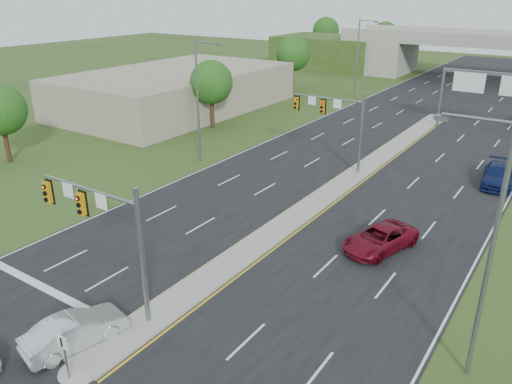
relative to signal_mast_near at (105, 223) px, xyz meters
The scene contains 22 objects.
ground 5.24m from the signal_mast_near, ahead, with size 240.00×240.00×0.00m, color #2E4418.
road 35.46m from the signal_mast_near, 86.31° to the left, with size 24.00×160.00×0.02m, color black.
median 23.64m from the signal_mast_near, 84.40° to the left, with size 2.00×54.00×0.16m, color gray.
median_nose 6.48m from the signal_mast_near, 60.04° to the right, with size 2.00×2.00×0.16m, color gray.
lane_markings 29.41m from the signal_mast_near, 86.72° to the left, with size 23.72×160.00×0.01m.
signal_mast_near is the anchor object (origin of this frame).
signal_mast_far 25.00m from the signal_mast_near, 90.00° to the left, with size 6.62×0.60×7.00m.
keep_right_sign 5.94m from the signal_mast_near, 63.06° to the right, with size 0.60×0.13×2.20m.
sign_gantry 45.88m from the signal_mast_near, 78.75° to the left, with size 11.58×0.44×6.67m.
overpass 80.11m from the signal_mast_near, 88.38° to the left, with size 80.00×14.00×8.10m.
lightpole_l_mid 22.95m from the signal_mast_near, 118.79° to the left, with size 2.85×0.25×11.00m.
lightpole_l_far 56.19m from the signal_mast_near, 101.33° to the left, with size 2.85×0.25×11.00m.
lightpole_r_near 16.42m from the signal_mast_near, 18.06° to the left, with size 2.85×0.25×11.00m.
tree_l_near 34.92m from the signal_mast_near, 120.53° to the left, with size 4.80×4.80×7.60m.
tree_l_mid 59.21m from the signal_mast_near, 111.54° to the left, with size 5.20×5.20×8.12m.
tree_l_close 27.64m from the signal_mast_near, 158.62° to the left, with size 4.60×4.60×7.17m.
tree_back_a 100.64m from the signal_mast_near, 110.80° to the left, with size 6.00×6.00×8.85m.
tree_back_b 96.56m from the signal_mast_near, 103.01° to the left, with size 5.60×5.60×8.32m.
commercial_building 44.77m from the signal_mast_near, 128.34° to the left, with size 18.00×30.00×5.00m, color gray.
car_silver 4.95m from the signal_mast_near, 75.18° to the right, with size 1.60×4.59×1.51m, color #B8BBC0.
car_far_a 16.35m from the signal_mast_near, 56.42° to the left, with size 2.43×5.26×1.46m, color maroon.
car_far_b 31.95m from the signal_mast_near, 66.39° to the left, with size 2.25×5.53×1.60m, color #0B1644.
Camera 1 is at (15.36, -13.52, 14.94)m, focal length 35.00 mm.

